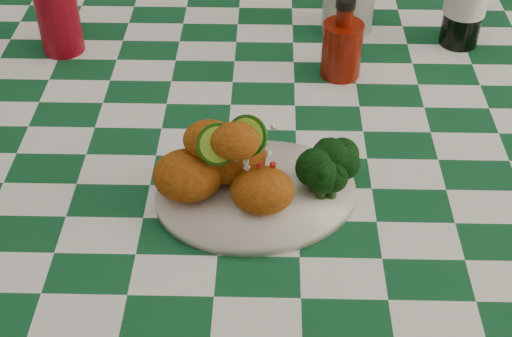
# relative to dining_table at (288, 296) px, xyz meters

# --- Properties ---
(dining_table) EXTENTS (1.66, 1.06, 0.79)m
(dining_table) POSITION_rel_dining_table_xyz_m (0.00, 0.00, 0.00)
(dining_table) COLOR #104B26
(dining_table) RESTS_ON ground
(plate) EXTENTS (0.30, 0.26, 0.02)m
(plate) POSITION_rel_dining_table_xyz_m (-0.06, -0.16, 0.40)
(plate) COLOR silver
(plate) RESTS_ON dining_table
(fried_chicken_pile) EXTENTS (0.17, 0.13, 0.11)m
(fried_chicken_pile) POSITION_rel_dining_table_xyz_m (-0.08, -0.16, 0.47)
(fried_chicken_pile) COLOR #AF5710
(fried_chicken_pile) RESTS_ON plate
(broccoli_side) EXTENTS (0.08, 0.08, 0.06)m
(broccoli_side) POSITION_rel_dining_table_xyz_m (0.05, -0.14, 0.44)
(broccoli_side) COLOR black
(broccoli_side) RESTS_ON plate
(red_tumbler) EXTENTS (0.09, 0.09, 0.13)m
(red_tumbler) POSITION_rel_dining_table_xyz_m (-0.41, 0.23, 0.46)
(red_tumbler) COLOR maroon
(red_tumbler) RESTS_ON dining_table
(ketchup_bottle) EXTENTS (0.08, 0.08, 0.14)m
(ketchup_bottle) POSITION_rel_dining_table_xyz_m (0.08, 0.16, 0.46)
(ketchup_bottle) COLOR #711105
(ketchup_bottle) RESTS_ON dining_table
(wooden_chair_left) EXTENTS (0.50, 0.51, 0.85)m
(wooden_chair_left) POSITION_rel_dining_table_xyz_m (-0.28, 0.67, 0.03)
(wooden_chair_left) COLOR #472814
(wooden_chair_left) RESTS_ON ground
(wooden_chair_right) EXTENTS (0.49, 0.51, 1.01)m
(wooden_chair_right) POSITION_rel_dining_table_xyz_m (0.23, 0.68, 0.11)
(wooden_chair_right) COLOR #472814
(wooden_chair_right) RESTS_ON ground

